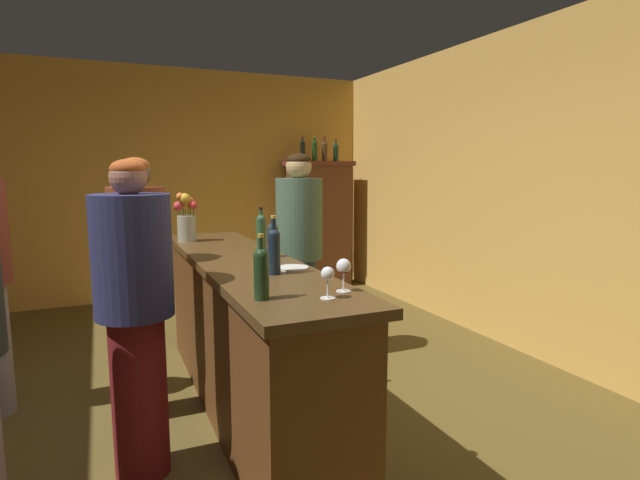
{
  "coord_description": "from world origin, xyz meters",
  "views": [
    {
      "loc": [
        -0.61,
        -2.76,
        1.58
      ],
      "look_at": [
        0.87,
        0.58,
        1.06
      ],
      "focal_mm": 28.1,
      "sensor_mm": 36.0,
      "label": 1
    }
  ],
  "objects_px": {
    "wine_bottle_malbec": "(273,238)",
    "display_bottle_midleft": "(315,150)",
    "display_bottle_center": "(325,150)",
    "cheese_plate": "(293,268)",
    "display_cabinet": "(319,222)",
    "wine_glass_front": "(328,276)",
    "patron_by_cabinet": "(141,278)",
    "display_bottle_left": "(303,150)",
    "bar_counter": "(245,334)",
    "patron_near_entrance": "(135,309)",
    "bartender": "(299,249)",
    "wine_bottle_rose": "(274,249)",
    "wine_bottle_chardonnay": "(261,271)",
    "flower_arrangement": "(186,220)",
    "wine_glass_mid": "(344,268)",
    "display_bottle_midright": "(336,152)",
    "wine_bottle_syrah": "(261,230)"
  },
  "relations": [
    {
      "from": "display_cabinet",
      "to": "wine_bottle_chardonnay",
      "type": "height_order",
      "value": "display_cabinet"
    },
    {
      "from": "display_bottle_left",
      "to": "bar_counter",
      "type": "bearing_deg",
      "value": -118.28
    },
    {
      "from": "cheese_plate",
      "to": "display_bottle_center",
      "type": "relative_size",
      "value": 0.55
    },
    {
      "from": "wine_bottle_syrah",
      "to": "wine_bottle_rose",
      "type": "bearing_deg",
      "value": -102.42
    },
    {
      "from": "wine_bottle_syrah",
      "to": "wine_glass_front",
      "type": "bearing_deg",
      "value": -95.22
    },
    {
      "from": "display_cabinet",
      "to": "flower_arrangement",
      "type": "bearing_deg",
      "value": -134.85
    },
    {
      "from": "display_bottle_center",
      "to": "cheese_plate",
      "type": "bearing_deg",
      "value": -117.03
    },
    {
      "from": "bar_counter",
      "to": "patron_near_entrance",
      "type": "height_order",
      "value": "patron_near_entrance"
    },
    {
      "from": "display_cabinet",
      "to": "patron_by_cabinet",
      "type": "xyz_separation_m",
      "value": [
        -2.46,
        -2.83,
        0.03
      ]
    },
    {
      "from": "wine_bottle_rose",
      "to": "bartender",
      "type": "distance_m",
      "value": 1.37
    },
    {
      "from": "cheese_plate",
      "to": "patron_by_cabinet",
      "type": "bearing_deg",
      "value": 142.32
    },
    {
      "from": "wine_bottle_syrah",
      "to": "wine_glass_mid",
      "type": "bearing_deg",
      "value": -90.3
    },
    {
      "from": "bar_counter",
      "to": "wine_glass_front",
      "type": "distance_m",
      "value": 1.28
    },
    {
      "from": "bar_counter",
      "to": "wine_glass_front",
      "type": "height_order",
      "value": "wine_glass_front"
    },
    {
      "from": "wine_bottle_malbec",
      "to": "display_bottle_center",
      "type": "bearing_deg",
      "value": 60.08
    },
    {
      "from": "wine_bottle_chardonnay",
      "to": "wine_bottle_malbec",
      "type": "distance_m",
      "value": 1.08
    },
    {
      "from": "bar_counter",
      "to": "display_cabinet",
      "type": "relative_size",
      "value": 1.66
    },
    {
      "from": "wine_bottle_rose",
      "to": "patron_by_cabinet",
      "type": "distance_m",
      "value": 0.99
    },
    {
      "from": "display_cabinet",
      "to": "wine_glass_front",
      "type": "height_order",
      "value": "display_cabinet"
    },
    {
      "from": "wine_glass_mid",
      "to": "wine_bottle_rose",
      "type": "bearing_deg",
      "value": 109.03
    },
    {
      "from": "display_bottle_left",
      "to": "display_bottle_midright",
      "type": "relative_size",
      "value": 1.09
    },
    {
      "from": "display_bottle_left",
      "to": "cheese_plate",
      "type": "bearing_deg",
      "value": -112.73
    },
    {
      "from": "wine_bottle_malbec",
      "to": "display_bottle_midleft",
      "type": "distance_m",
      "value": 3.47
    },
    {
      "from": "wine_bottle_rose",
      "to": "cheese_plate",
      "type": "distance_m",
      "value": 0.22
    },
    {
      "from": "wine_bottle_chardonnay",
      "to": "wine_glass_front",
      "type": "xyz_separation_m",
      "value": [
        0.27,
        -0.1,
        -0.02
      ]
    },
    {
      "from": "wine_bottle_syrah",
      "to": "bartender",
      "type": "relative_size",
      "value": 0.18
    },
    {
      "from": "cheese_plate",
      "to": "wine_bottle_rose",
      "type": "bearing_deg",
      "value": -146.62
    },
    {
      "from": "flower_arrangement",
      "to": "patron_by_cabinet",
      "type": "xyz_separation_m",
      "value": [
        -0.41,
        -0.77,
        -0.28
      ]
    },
    {
      "from": "display_bottle_left",
      "to": "display_bottle_midright",
      "type": "height_order",
      "value": "display_bottle_left"
    },
    {
      "from": "bar_counter",
      "to": "wine_glass_mid",
      "type": "distance_m",
      "value": 1.22
    },
    {
      "from": "display_bottle_midleft",
      "to": "patron_by_cabinet",
      "type": "relative_size",
      "value": 0.2
    },
    {
      "from": "cheese_plate",
      "to": "bartender",
      "type": "relative_size",
      "value": 0.11
    },
    {
      "from": "wine_glass_front",
      "to": "wine_glass_mid",
      "type": "relative_size",
      "value": 0.91
    },
    {
      "from": "wine_bottle_rose",
      "to": "display_bottle_midleft",
      "type": "xyz_separation_m",
      "value": [
        1.76,
        3.54,
        0.68
      ]
    },
    {
      "from": "display_bottle_left",
      "to": "patron_by_cabinet",
      "type": "distance_m",
      "value": 3.72
    },
    {
      "from": "flower_arrangement",
      "to": "display_bottle_left",
      "type": "distance_m",
      "value": 2.83
    },
    {
      "from": "cheese_plate",
      "to": "wine_bottle_syrah",
      "type": "bearing_deg",
      "value": 87.28
    },
    {
      "from": "wine_glass_mid",
      "to": "patron_near_entrance",
      "type": "xyz_separation_m",
      "value": [
        -0.89,
        0.55,
        -0.24
      ]
    },
    {
      "from": "wine_bottle_malbec",
      "to": "display_bottle_left",
      "type": "distance_m",
      "value": 3.4
    },
    {
      "from": "flower_arrangement",
      "to": "display_bottle_center",
      "type": "distance_m",
      "value": 3.04
    },
    {
      "from": "display_cabinet",
      "to": "wine_bottle_rose",
      "type": "distance_m",
      "value": 3.99
    },
    {
      "from": "display_cabinet",
      "to": "display_bottle_left",
      "type": "bearing_deg",
      "value": 180.0
    },
    {
      "from": "display_bottle_left",
      "to": "display_bottle_midright",
      "type": "distance_m",
      "value": 0.48
    },
    {
      "from": "wine_bottle_chardonnay",
      "to": "wine_glass_mid",
      "type": "height_order",
      "value": "wine_bottle_chardonnay"
    },
    {
      "from": "patron_near_entrance",
      "to": "bartender",
      "type": "distance_m",
      "value": 1.76
    },
    {
      "from": "cheese_plate",
      "to": "display_bottle_center",
      "type": "xyz_separation_m",
      "value": [
        1.76,
        3.44,
        0.81
      ]
    },
    {
      "from": "flower_arrangement",
      "to": "cheese_plate",
      "type": "relative_size",
      "value": 2.16
    },
    {
      "from": "display_bottle_center",
      "to": "display_bottle_midright",
      "type": "bearing_deg",
      "value": 0.0
    },
    {
      "from": "display_bottle_left",
      "to": "display_bottle_midleft",
      "type": "bearing_deg",
      "value": 0.0
    },
    {
      "from": "wine_glass_front",
      "to": "flower_arrangement",
      "type": "distance_m",
      "value": 2.08
    }
  ]
}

